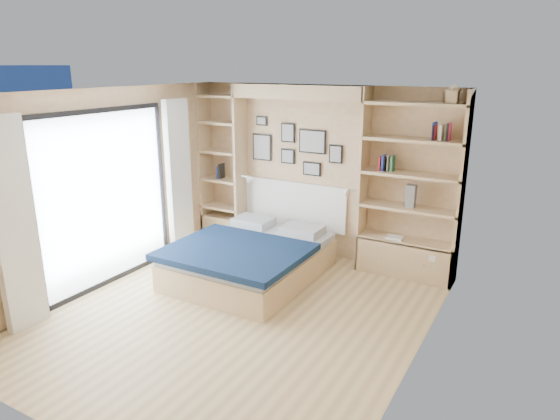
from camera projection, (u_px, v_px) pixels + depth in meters
The scene contains 8 objects.
ground at pixel (237, 316), 5.72m from camera, with size 4.50×4.50×0.00m, color #D9BC82.
room_shell at pixel (274, 192), 6.87m from camera, with size 4.50×4.50×4.50m.
bed at pixel (251, 257), 6.71m from camera, with size 1.73×2.29×1.07m.
photo_gallery at pixel (294, 146), 7.34m from camera, with size 1.48×0.02×0.82m.
reading_lamps at pixel (295, 184), 7.22m from camera, with size 1.92×0.12×0.15m.
shelf_decor at pixel (402, 151), 6.40m from camera, with size 3.58×0.23×2.03m.
deck at pixel (36, 258), 7.41m from camera, with size 3.20×4.00×0.05m, color #776C57.
deck_chair at pixel (20, 238), 7.10m from camera, with size 0.58×0.86×0.81m.
Camera 1 is at (2.96, -4.24, 2.78)m, focal length 32.00 mm.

